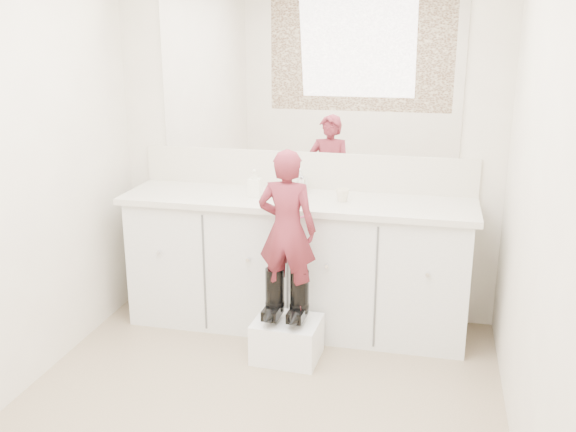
# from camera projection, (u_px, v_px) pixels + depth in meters

# --- Properties ---
(floor) EXTENTS (3.00, 3.00, 0.00)m
(floor) POSITION_uv_depth(u_px,v_px,m) (245.00, 428.00, 3.24)
(floor) COLOR #847556
(floor) RESTS_ON ground
(wall_back) EXTENTS (2.60, 0.00, 2.60)m
(wall_back) POSITION_uv_depth(u_px,v_px,m) (306.00, 143.00, 4.30)
(wall_back) COLOR beige
(wall_back) RESTS_ON floor
(wall_front) EXTENTS (2.60, 0.00, 2.60)m
(wall_front) POSITION_uv_depth(u_px,v_px,m) (50.00, 360.00, 1.50)
(wall_front) COLOR beige
(wall_front) RESTS_ON floor
(wall_right) EXTENTS (0.00, 3.00, 3.00)m
(wall_right) POSITION_uv_depth(u_px,v_px,m) (545.00, 217.00, 2.62)
(wall_right) COLOR beige
(wall_right) RESTS_ON floor
(vanity_cabinet) EXTENTS (2.20, 0.55, 0.85)m
(vanity_cabinet) POSITION_uv_depth(u_px,v_px,m) (297.00, 265.00, 4.26)
(vanity_cabinet) COLOR silver
(vanity_cabinet) RESTS_ON floor
(countertop) EXTENTS (2.28, 0.58, 0.04)m
(countertop) POSITION_uv_depth(u_px,v_px,m) (297.00, 201.00, 4.12)
(countertop) COLOR beige
(countertop) RESTS_ON vanity_cabinet
(backsplash) EXTENTS (2.28, 0.03, 0.25)m
(backsplash) POSITION_uv_depth(u_px,v_px,m) (305.00, 170.00, 4.34)
(backsplash) COLOR beige
(backsplash) RESTS_ON countertop
(mirror) EXTENTS (2.00, 0.02, 1.00)m
(mirror) POSITION_uv_depth(u_px,v_px,m) (306.00, 76.00, 4.16)
(mirror) COLOR white
(mirror) RESTS_ON wall_back
(dot_panel) EXTENTS (2.00, 0.01, 1.20)m
(dot_panel) POSITION_uv_depth(u_px,v_px,m) (31.00, 171.00, 1.38)
(dot_panel) COLOR #472819
(dot_panel) RESTS_ON wall_front
(faucet) EXTENTS (0.08, 0.08, 0.10)m
(faucet) POSITION_uv_depth(u_px,v_px,m) (302.00, 185.00, 4.26)
(faucet) COLOR silver
(faucet) RESTS_ON countertop
(cup) EXTENTS (0.10, 0.10, 0.08)m
(cup) POSITION_uv_depth(u_px,v_px,m) (342.00, 195.00, 4.03)
(cup) COLOR beige
(cup) RESTS_ON countertop
(soap_bottle) EXTENTS (0.08, 0.08, 0.18)m
(soap_bottle) POSITION_uv_depth(u_px,v_px,m) (255.00, 183.00, 4.13)
(soap_bottle) COLOR white
(soap_bottle) RESTS_ON countertop
(step_stool) EXTENTS (0.41, 0.34, 0.25)m
(step_stool) POSITION_uv_depth(u_px,v_px,m) (287.00, 339.00, 3.90)
(step_stool) COLOR white
(step_stool) RESTS_ON floor
(boot_left) EXTENTS (0.13, 0.22, 0.32)m
(boot_left) POSITION_uv_depth(u_px,v_px,m) (275.00, 294.00, 3.83)
(boot_left) COLOR black
(boot_left) RESTS_ON step_stool
(boot_right) EXTENTS (0.13, 0.22, 0.32)m
(boot_right) POSITION_uv_depth(u_px,v_px,m) (299.00, 297.00, 3.80)
(boot_right) COLOR black
(boot_right) RESTS_ON step_stool
(toddler) EXTENTS (0.36, 0.24, 0.95)m
(toddler) POSITION_uv_depth(u_px,v_px,m) (287.00, 230.00, 3.70)
(toddler) COLOR #B1364C
(toddler) RESTS_ON step_stool
(toothbrush) EXTENTS (0.14, 0.02, 0.06)m
(toothbrush) POSITION_uv_depth(u_px,v_px,m) (299.00, 218.00, 3.66)
(toothbrush) COLOR #E25790
(toothbrush) RESTS_ON toddler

